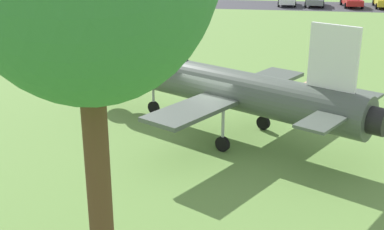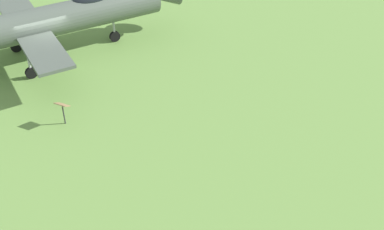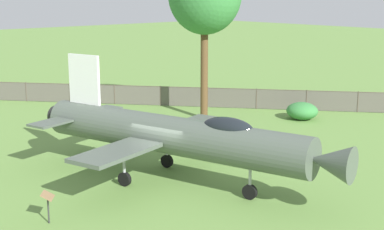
# 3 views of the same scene
# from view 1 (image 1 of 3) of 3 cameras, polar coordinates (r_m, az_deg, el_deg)

# --- Properties ---
(ground_plane) EXTENTS (200.00, 200.00, 0.00)m
(ground_plane) POSITION_cam_1_polar(r_m,az_deg,el_deg) (22.03, 3.01, -1.94)
(ground_plane) COLOR #668E42
(parking_strip) EXTENTS (27.68, 27.55, 0.00)m
(parking_strip) POSITION_cam_1_polar(r_m,az_deg,el_deg) (61.80, 15.35, 11.52)
(parking_strip) COLOR #38383D
(parking_strip) RESTS_ON ground_plane
(display_jet) EXTENTS (14.43, 9.30, 5.13)m
(display_jet) POSITION_cam_1_polar(r_m,az_deg,el_deg) (21.56, 2.29, 3.47)
(display_jet) COLOR #4C564C
(display_jet) RESTS_ON ground_plane
(info_plaque) EXTENTS (0.71, 0.69, 1.14)m
(info_plaque) POSITION_cam_1_polar(r_m,az_deg,el_deg) (26.08, 12.54, 3.08)
(info_plaque) COLOR #333333
(info_plaque) RESTS_ON ground_plane
(parked_car_yellow) EXTENTS (4.35, 4.58, 1.46)m
(parked_car_yellow) POSITION_cam_1_polar(r_m,az_deg,el_deg) (62.58, 20.45, 11.80)
(parked_car_yellow) COLOR gold
(parked_car_yellow) RESTS_ON ground_plane
(parked_car_red) EXTENTS (4.53, 4.34, 1.43)m
(parked_car_red) POSITION_cam_1_polar(r_m,az_deg,el_deg) (62.03, 17.27, 12.07)
(parked_car_red) COLOR red
(parked_car_red) RESTS_ON ground_plane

